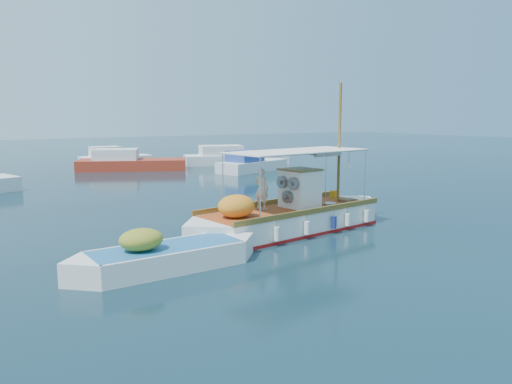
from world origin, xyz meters
TOP-DOWN VIEW (x-y plane):
  - ground at (0.00, 0.00)m, footprint 160.00×160.00m
  - fishing_caique at (0.61, 0.51)m, footprint 8.96×3.21m
  - dinghy at (-4.87, -1.29)m, footprint 5.65×1.74m
  - bg_boat_n at (2.30, 23.48)m, footprint 8.43×5.86m
  - bg_boat_ne at (9.47, 17.43)m, footprint 6.10×3.88m
  - bg_boat_e at (11.24, 23.21)m, footprint 9.05×5.02m
  - bg_boat_far_n at (2.28, 27.32)m, footprint 5.68×2.01m

SIDE VIEW (x-z plane):
  - ground at x=0.00m, z-range 0.00..0.00m
  - dinghy at x=-4.87m, z-range -0.40..0.98m
  - fishing_caique at x=0.61m, z-range -2.27..3.24m
  - bg_boat_e at x=11.24m, z-range -0.41..1.39m
  - bg_boat_far_n at x=2.28m, z-range -0.41..1.39m
  - bg_boat_ne at x=9.47m, z-range -0.41..1.39m
  - bg_boat_n at x=2.30m, z-range -0.41..1.39m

